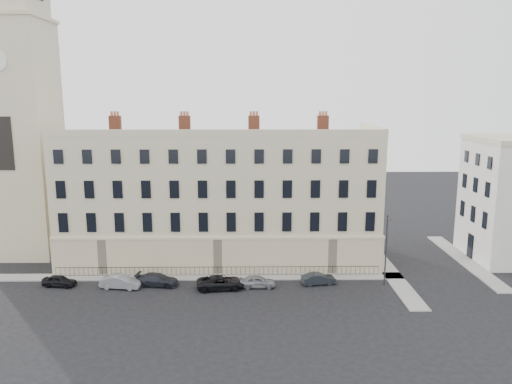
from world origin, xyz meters
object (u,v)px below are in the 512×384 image
at_px(car_b, 121,282).
at_px(car_c, 157,280).
at_px(car_d, 221,283).
at_px(car_a, 59,281).
at_px(streetlamp, 386,247).
at_px(car_f, 319,279).
at_px(car_e, 257,281).

distance_m(car_b, car_c, 3.65).
bearing_deg(car_d, car_c, 75.19).
xyz_separation_m(car_a, streetlamp, (33.50, -0.07, 3.54)).
distance_m(car_b, streetlamp, 27.29).
relative_size(car_b, car_f, 1.15).
bearing_deg(car_e, car_b, 90.94).
height_order(car_b, car_f, car_b).
distance_m(car_a, car_b, 6.46).
xyz_separation_m(car_b, car_e, (13.92, 0.04, -0.05)).
relative_size(car_d, car_e, 1.32).
bearing_deg(car_a, car_f, -81.15).
bearing_deg(car_b, car_e, -82.53).
bearing_deg(car_c, car_a, 97.93).
xyz_separation_m(car_a, car_d, (16.63, -0.90, 0.09)).
bearing_deg(streetlamp, car_d, 172.53).
relative_size(car_e, streetlamp, 0.49).
bearing_deg(car_e, car_f, -82.49).
relative_size(car_a, car_c, 0.78).
bearing_deg(car_c, car_f, -81.85).
bearing_deg(car_a, car_d, -84.73).
bearing_deg(car_c, car_e, -85.66).
relative_size(car_b, car_c, 0.93).
distance_m(car_a, streetlamp, 33.69).
height_order(car_a, car_e, car_e).
distance_m(car_f, streetlamp, 7.66).
bearing_deg(car_e, car_c, 87.53).
xyz_separation_m(car_d, car_e, (3.72, 0.37, -0.05)).
height_order(car_c, car_d, car_d).
bearing_deg(car_f, car_a, 81.85).
distance_m(car_c, streetlamp, 23.72).
relative_size(car_a, car_b, 0.84).
bearing_deg(streetlamp, car_e, 171.70).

